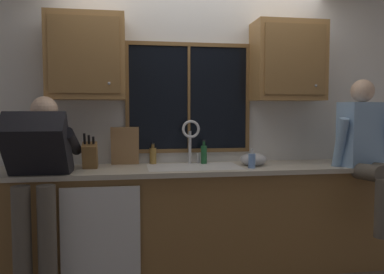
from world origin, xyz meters
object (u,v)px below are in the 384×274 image
Objects in this scene: person_sitting_on_counter at (368,146)px; person_standing at (38,173)px; bottle_tall_clear at (153,155)px; soap_dispenser at (252,160)px; knife_block at (90,156)px; mixing_bowl at (254,159)px; cutting_board at (125,146)px; bottle_green_glass at (204,154)px.

person_standing is at bearing -179.48° from person_sitting_on_counter.
person_standing is at bearing -148.96° from bottle_tall_clear.
person_sitting_on_counter is at bearing -6.72° from soap_dispenser.
knife_block reaches higher than mixing_bowl.
bottle_tall_clear is (0.54, 0.21, -0.03)m from knife_block.
bottle_tall_clear is (-0.81, 0.39, 0.01)m from soap_dispenser.
mixing_bowl is (1.76, 0.30, 0.03)m from person_standing.
cutting_board is 1.59× the size of bottle_green_glass.
person_standing reaches higher than cutting_board.
cutting_board reaches higher than knife_block.
cutting_board is at bearing 176.29° from bottle_green_glass.
soap_dispenser is 0.78× the size of bottle_green_glass.
cutting_board is 1.16m from mixing_bowl.
bottle_green_glass is 0.47m from bottle_tall_clear.
mixing_bowl is at bearing -21.07° from bottle_green_glass.
person_standing is 0.48m from knife_block.
mixing_bowl is at bearing 163.42° from person_sitting_on_counter.
cutting_board is (0.63, 0.51, 0.14)m from person_standing.
mixing_bowl is 0.45m from bottle_green_glass.
bottle_green_glass is at bearing 158.93° from mixing_bowl.
mixing_bowl is 1.08× the size of bottle_green_glass.
person_standing is 4.38× the size of cutting_board.
person_sitting_on_counter is 1.88m from bottle_tall_clear.
person_standing is at bearing -175.22° from soap_dispenser.
person_sitting_on_counter is at bearing -13.22° from cutting_board.
soap_dispenser is at bearing 4.78° from person_standing.
soap_dispenser is (1.07, -0.37, -0.11)m from cutting_board.
cutting_board is at bearing 166.78° from person_sitting_on_counter.
bottle_green_glass is (-0.42, 0.16, 0.04)m from mixing_bowl.
person_sitting_on_counter reaches higher than cutting_board.
bottle_tall_clear is at bearing 171.72° from bottle_green_glass.
bottle_green_glass reaches higher than soap_dispenser.
person_sitting_on_counter is 5.35× the size of mixing_bowl.
bottle_green_glass reaches higher than mixing_bowl.
person_sitting_on_counter is 2.12m from cutting_board.
cutting_board is 0.27m from bottle_tall_clear.
cutting_board is at bearing -175.22° from bottle_tall_clear.
mixing_bowl is 1.38× the size of soap_dispenser.
person_standing reaches higher than mixing_bowl.
mixing_bowl is 1.22× the size of bottle_tall_clear.
bottle_green_glass is (1.34, 0.46, 0.06)m from person_standing.
knife_block is at bearing -159.17° from bottle_tall_clear.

